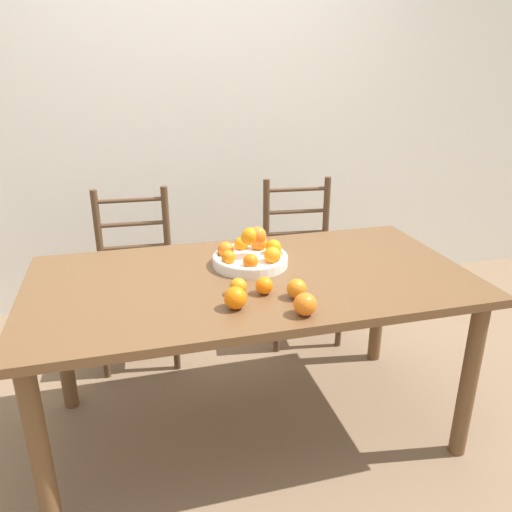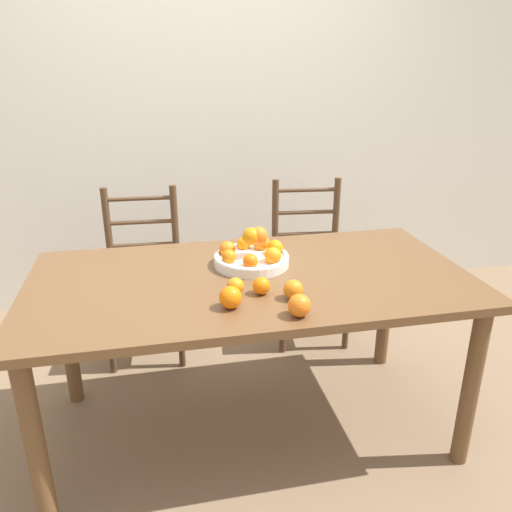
# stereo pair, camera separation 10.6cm
# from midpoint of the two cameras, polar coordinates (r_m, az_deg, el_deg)

# --- Properties ---
(ground_plane) EXTENTS (12.00, 12.00, 0.00)m
(ground_plane) POSITION_cam_midpoint_polar(r_m,az_deg,el_deg) (2.49, 0.79, -18.88)
(ground_plane) COLOR #7F664C
(wall_back) EXTENTS (8.00, 0.06, 2.60)m
(wall_back) POSITION_cam_midpoint_polar(r_m,az_deg,el_deg) (3.44, -4.95, 16.07)
(wall_back) COLOR silver
(wall_back) RESTS_ON ground_plane
(dining_table) EXTENTS (1.83, 0.94, 0.77)m
(dining_table) POSITION_cam_midpoint_polar(r_m,az_deg,el_deg) (2.12, 0.88, -4.61)
(dining_table) COLOR brown
(dining_table) RESTS_ON ground_plane
(fruit_bowl) EXTENTS (0.33, 0.33, 0.17)m
(fruit_bowl) POSITION_cam_midpoint_polar(r_m,az_deg,el_deg) (2.18, 0.94, 0.16)
(fruit_bowl) COLOR white
(fruit_bowl) RESTS_ON dining_table
(orange_loose_0) EXTENTS (0.08, 0.08, 0.08)m
(orange_loose_0) POSITION_cam_midpoint_polar(r_m,az_deg,el_deg) (1.75, 6.72, -5.65)
(orange_loose_0) COLOR orange
(orange_loose_0) RESTS_ON dining_table
(orange_loose_1) EXTENTS (0.08, 0.08, 0.08)m
(orange_loose_1) POSITION_cam_midpoint_polar(r_m,az_deg,el_deg) (1.88, 5.91, -3.85)
(orange_loose_1) COLOR orange
(orange_loose_1) RESTS_ON dining_table
(orange_loose_2) EXTENTS (0.08, 0.08, 0.08)m
(orange_loose_2) POSITION_cam_midpoint_polar(r_m,az_deg,el_deg) (1.80, -1.23, -4.77)
(orange_loose_2) COLOR orange
(orange_loose_2) RESTS_ON dining_table
(orange_loose_3) EXTENTS (0.07, 0.07, 0.07)m
(orange_loose_3) POSITION_cam_midpoint_polar(r_m,az_deg,el_deg) (1.91, 2.22, -3.44)
(orange_loose_3) COLOR orange
(orange_loose_3) RESTS_ON dining_table
(orange_loose_4) EXTENTS (0.07, 0.07, 0.07)m
(orange_loose_4) POSITION_cam_midpoint_polar(r_m,az_deg,el_deg) (1.91, -0.79, -3.48)
(orange_loose_4) COLOR orange
(orange_loose_4) RESTS_ON dining_table
(chair_left) EXTENTS (0.44, 0.42, 0.96)m
(chair_left) POSITION_cam_midpoint_polar(r_m,az_deg,el_deg) (2.90, -11.66, -2.32)
(chair_left) COLOR #513823
(chair_left) RESTS_ON ground_plane
(chair_right) EXTENTS (0.46, 0.44, 0.96)m
(chair_right) POSITION_cam_midpoint_polar(r_m,az_deg,el_deg) (3.05, 7.05, -0.84)
(chair_right) COLOR #513823
(chair_right) RESTS_ON ground_plane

